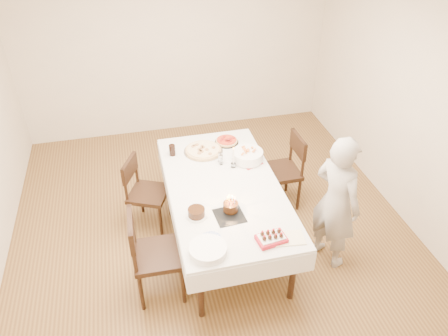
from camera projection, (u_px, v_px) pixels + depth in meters
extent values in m
plane|color=#55381D|center=(213.00, 233.00, 5.01)|extent=(5.00, 5.00, 0.00)
cube|color=beige|center=(175.00, 44.00, 6.21)|extent=(4.50, 0.04, 2.70)
cube|color=beige|center=(417.00, 107.00, 4.66)|extent=(0.04, 5.00, 2.70)
cube|color=silver|center=(224.00, 213.00, 4.72)|extent=(1.91, 2.42, 0.75)
imported|color=#A7A29D|center=(336.00, 202.00, 4.29)|extent=(0.55, 0.64, 1.50)
cylinder|color=beige|center=(203.00, 150.00, 5.02)|extent=(0.48, 0.48, 0.04)
cylinder|color=red|center=(227.00, 141.00, 5.18)|extent=(0.34, 0.34, 0.04)
cube|color=#B21E1E|center=(250.00, 162.00, 4.86)|extent=(0.29, 0.29, 0.01)
cylinder|color=white|center=(248.00, 156.00, 4.85)|extent=(0.38, 0.38, 0.11)
cylinder|color=white|center=(233.00, 157.00, 4.71)|extent=(0.06, 0.06, 0.26)
cylinder|color=black|center=(172.00, 150.00, 4.94)|extent=(0.08, 0.08, 0.13)
cylinder|color=black|center=(196.00, 213.00, 4.10)|extent=(0.21, 0.21, 0.09)
cube|color=black|center=(229.00, 216.00, 4.13)|extent=(0.29, 0.29, 0.01)
cylinder|color=#351D0E|center=(231.00, 204.00, 4.14)|extent=(0.18, 0.18, 0.15)
cube|color=beige|center=(289.00, 239.00, 3.88)|extent=(0.30, 0.22, 0.02)
cylinder|color=white|center=(208.00, 250.00, 3.73)|extent=(0.42, 0.42, 0.07)
cylinder|color=white|center=(211.00, 239.00, 3.87)|extent=(0.25, 0.25, 0.01)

